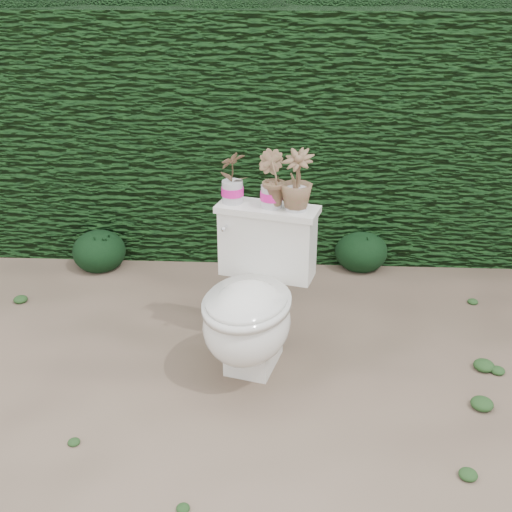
{
  "coord_description": "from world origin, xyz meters",
  "views": [
    {
      "loc": [
        0.34,
        -2.78,
        1.89
      ],
      "look_at": [
        0.19,
        0.05,
        0.55
      ],
      "focal_mm": 45.0,
      "sensor_mm": 36.0,
      "label": 1
    }
  ],
  "objects_px": {
    "toilet": "(252,304)",
    "potted_plant_left": "(232,178)",
    "potted_plant_right": "(297,182)",
    "potted_plant_center": "(272,181)"
  },
  "relations": [
    {
      "from": "toilet",
      "to": "potted_plant_left",
      "type": "bearing_deg",
      "value": 127.24
    },
    {
      "from": "toilet",
      "to": "potted_plant_right",
      "type": "bearing_deg",
      "value": 59.2
    },
    {
      "from": "toilet",
      "to": "potted_plant_left",
      "type": "xyz_separation_m",
      "value": [
        -0.11,
        0.28,
        0.55
      ]
    },
    {
      "from": "potted_plant_left",
      "to": "potted_plant_right",
      "type": "relative_size",
      "value": 0.89
    },
    {
      "from": "potted_plant_center",
      "to": "potted_plant_right",
      "type": "xyz_separation_m",
      "value": [
        0.12,
        -0.03,
        0.01
      ]
    },
    {
      "from": "potted_plant_left",
      "to": "potted_plant_center",
      "type": "xyz_separation_m",
      "value": [
        0.19,
        -0.05,
        0.01
      ]
    },
    {
      "from": "potted_plant_right",
      "to": "toilet",
      "type": "bearing_deg",
      "value": -110.32
    },
    {
      "from": "potted_plant_left",
      "to": "potted_plant_center",
      "type": "relative_size",
      "value": 0.95
    },
    {
      "from": "toilet",
      "to": "potted_plant_left",
      "type": "relative_size",
      "value": 3.1
    },
    {
      "from": "potted_plant_right",
      "to": "potted_plant_left",
      "type": "bearing_deg",
      "value": -169.51
    }
  ]
}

